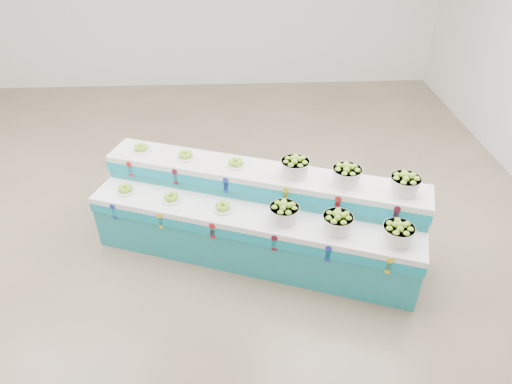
% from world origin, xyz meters
% --- Properties ---
extents(ground, '(10.00, 10.00, 0.00)m').
position_xyz_m(ground, '(0.00, 0.00, 0.00)').
color(ground, '#6E5E4B').
rests_on(ground, ground).
extents(display_stand, '(3.94, 2.21, 1.02)m').
position_xyz_m(display_stand, '(0.97, -0.45, 0.51)').
color(display_stand, teal).
rests_on(display_stand, ground).
extents(plate_lower_left, '(0.29, 0.29, 0.09)m').
position_xyz_m(plate_lower_left, '(-0.57, -0.15, 0.77)').
color(plate_lower_left, white).
rests_on(plate_lower_left, display_stand).
extents(plate_lower_mid, '(0.29, 0.29, 0.09)m').
position_xyz_m(plate_lower_mid, '(-0.01, -0.35, 0.77)').
color(plate_lower_mid, white).
rests_on(plate_lower_mid, display_stand).
extents(plate_lower_right, '(0.29, 0.29, 0.09)m').
position_xyz_m(plate_lower_right, '(0.59, -0.56, 0.77)').
color(plate_lower_right, white).
rests_on(plate_lower_right, display_stand).
extents(basket_lower_left, '(0.41, 0.41, 0.23)m').
position_xyz_m(basket_lower_left, '(1.26, -0.80, 0.84)').
color(basket_lower_left, silver).
rests_on(basket_lower_left, display_stand).
extents(basket_lower_mid, '(0.41, 0.41, 0.23)m').
position_xyz_m(basket_lower_mid, '(1.80, -0.99, 0.84)').
color(basket_lower_mid, silver).
rests_on(basket_lower_mid, display_stand).
extents(basket_lower_right, '(0.41, 0.41, 0.23)m').
position_xyz_m(basket_lower_right, '(2.38, -1.20, 0.84)').
color(basket_lower_right, silver).
rests_on(basket_lower_right, display_stand).
extents(plate_upper_left, '(0.29, 0.29, 0.09)m').
position_xyz_m(plate_upper_left, '(-0.41, 0.29, 1.07)').
color(plate_upper_left, white).
rests_on(plate_upper_left, display_stand).
extents(plate_upper_mid, '(0.29, 0.29, 0.09)m').
position_xyz_m(plate_upper_mid, '(0.15, 0.09, 1.07)').
color(plate_upper_mid, white).
rests_on(plate_upper_mid, display_stand).
extents(plate_upper_right, '(0.29, 0.29, 0.09)m').
position_xyz_m(plate_upper_right, '(0.75, -0.12, 1.07)').
color(plate_upper_right, white).
rests_on(plate_upper_right, display_stand).
extents(basket_upper_left, '(0.41, 0.41, 0.23)m').
position_xyz_m(basket_upper_left, '(1.41, -0.35, 1.14)').
color(basket_upper_left, silver).
rests_on(basket_upper_left, display_stand).
extents(basket_upper_mid, '(0.41, 0.41, 0.23)m').
position_xyz_m(basket_upper_mid, '(1.96, -0.55, 1.14)').
color(basket_upper_mid, silver).
rests_on(basket_upper_mid, display_stand).
extents(basket_upper_right, '(0.41, 0.41, 0.23)m').
position_xyz_m(basket_upper_right, '(2.54, -0.75, 1.14)').
color(basket_upper_right, silver).
rests_on(basket_upper_right, display_stand).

